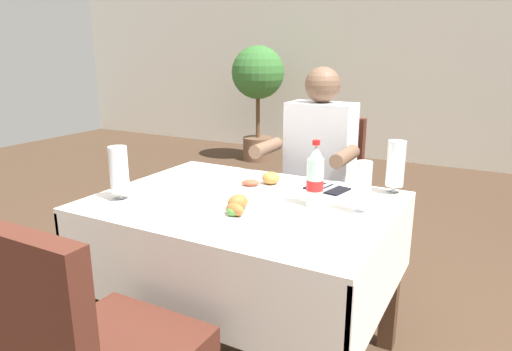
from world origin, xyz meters
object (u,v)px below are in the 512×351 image
at_px(beer_glass_middle, 396,166).
at_px(napkin_cutlery_set, 327,188).
at_px(chair_far_diner_seat, 318,191).
at_px(beer_glass_left, 119,172).
at_px(plate_far_diner, 264,184).
at_px(potted_plant_corner, 258,83).
at_px(seated_diner_far, 316,170).
at_px(plate_near_camera, 235,211).
at_px(main_dining_table, 245,238).
at_px(cola_bottle_primary, 315,178).
at_px(beer_glass_right, 363,187).

height_order(beer_glass_middle, napkin_cutlery_set, beer_glass_middle).
distance_m(chair_far_diner_seat, beer_glass_left, 1.21).
height_order(plate_far_diner, beer_glass_left, beer_glass_left).
distance_m(napkin_cutlery_set, potted_plant_corner, 3.75).
height_order(seated_diner_far, napkin_cutlery_set, seated_diner_far).
bearing_deg(plate_near_camera, seated_diner_far, 92.87).
distance_m(seated_diner_far, potted_plant_corner, 3.27).
height_order(main_dining_table, cola_bottle_primary, cola_bottle_primary).
bearing_deg(potted_plant_corner, chair_far_diner_seat, -55.23).
bearing_deg(seated_diner_far, cola_bottle_primary, -69.07).
bearing_deg(potted_plant_corner, seated_diner_far, -55.95).
height_order(beer_glass_middle, potted_plant_corner, potted_plant_corner).
xyz_separation_m(chair_far_diner_seat, potted_plant_corner, (-1.80, 2.60, 0.40)).
bearing_deg(potted_plant_corner, cola_bottle_primary, -58.28).
bearing_deg(chair_far_diner_seat, beer_glass_right, -58.59).
distance_m(chair_far_diner_seat, beer_glass_middle, 0.76).
relative_size(plate_near_camera, beer_glass_middle, 1.03).
distance_m(beer_glass_right, napkin_cutlery_set, 0.33).
height_order(beer_glass_left, potted_plant_corner, potted_plant_corner).
xyz_separation_m(plate_far_diner, napkin_cutlery_set, (0.26, 0.11, -0.01)).
bearing_deg(seated_diner_far, beer_glass_left, -115.51).
relative_size(seated_diner_far, beer_glass_left, 5.62).
relative_size(plate_near_camera, beer_glass_right, 1.18).
bearing_deg(seated_diner_far, chair_far_diner_seat, 103.09).
height_order(chair_far_diner_seat, beer_glass_middle, beer_glass_middle).
bearing_deg(cola_bottle_primary, plate_near_camera, -128.74).
bearing_deg(plate_near_camera, plate_far_diner, 102.28).
bearing_deg(plate_near_camera, napkin_cutlery_set, 70.36).
bearing_deg(napkin_cutlery_set, plate_near_camera, -109.64).
height_order(seated_diner_far, potted_plant_corner, potted_plant_corner).
height_order(chair_far_diner_seat, cola_bottle_primary, cola_bottle_primary).
height_order(plate_near_camera, beer_glass_right, beer_glass_right).
distance_m(cola_bottle_primary, potted_plant_corner, 3.96).
xyz_separation_m(plate_far_diner, cola_bottle_primary, (0.29, -0.12, 0.10)).
bearing_deg(beer_glass_middle, potted_plant_corner, 127.20).
relative_size(seated_diner_far, napkin_cutlery_set, 6.43).
bearing_deg(beer_glass_left, beer_glass_right, 19.45).
xyz_separation_m(seated_diner_far, beer_glass_middle, (0.49, -0.35, 0.16)).
distance_m(plate_far_diner, beer_glass_left, 0.62).
bearing_deg(potted_plant_corner, beer_glass_middle, -52.80).
height_order(seated_diner_far, plate_near_camera, seated_diner_far).
bearing_deg(main_dining_table, potted_plant_corner, 117.67).
xyz_separation_m(seated_diner_far, beer_glass_left, (-0.47, -0.98, 0.16)).
bearing_deg(beer_glass_middle, beer_glass_right, -99.35).
xyz_separation_m(beer_glass_right, napkin_cutlery_set, (-0.22, 0.23, -0.10)).
distance_m(main_dining_table, beer_glass_left, 0.58).
bearing_deg(seated_diner_far, plate_far_diner, -93.81).
height_order(main_dining_table, plate_near_camera, plate_near_camera).
distance_m(beer_glass_left, cola_bottle_primary, 0.79).
height_order(main_dining_table, beer_glass_left, beer_glass_left).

